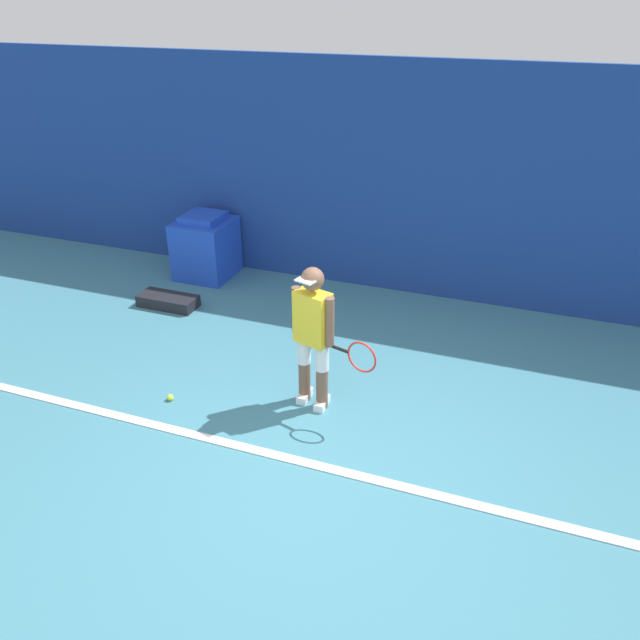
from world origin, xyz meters
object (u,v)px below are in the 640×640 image
object	(u,v)px
tennis_player	(314,333)
tennis_ball	(170,398)
covered_chair	(206,247)
equipment_bag	(168,301)

from	to	relation	value
tennis_player	tennis_ball	bearing A→B (deg)	-145.43
covered_chair	tennis_player	bearing A→B (deg)	-43.48
covered_chair	equipment_bag	size ratio (longest dim) A/B	1.18
tennis_ball	covered_chair	size ratio (longest dim) A/B	0.07
tennis_ball	tennis_player	bearing A→B (deg)	18.41
tennis_player	equipment_bag	xyz separation A→B (m)	(-2.60, 1.39, -0.75)
tennis_player	tennis_ball	world-z (taller)	tennis_player
equipment_bag	tennis_player	bearing A→B (deg)	-28.06
tennis_player	covered_chair	xyz separation A→B (m)	(-2.61, 2.47, -0.38)
tennis_ball	equipment_bag	world-z (taller)	equipment_bag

